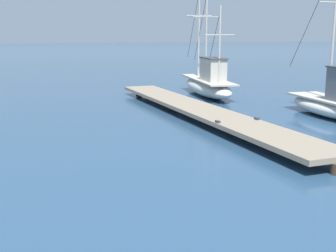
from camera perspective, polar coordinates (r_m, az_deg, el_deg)
floating_dock at (r=18.59m, az=3.94°, el=2.24°), size 2.97×16.96×0.53m
fishing_boat_0 at (r=19.90m, az=21.03°, el=2.94°), size 2.02×6.34×7.13m
fishing_boat_1 at (r=25.29m, az=5.29°, el=5.62°), size 2.54×8.64×6.49m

